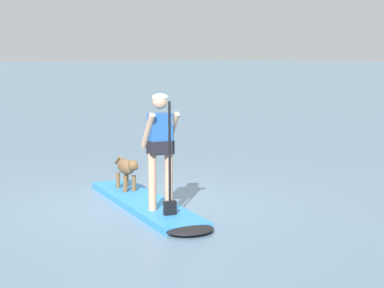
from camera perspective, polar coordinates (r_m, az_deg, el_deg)
name	(u,v)px	position (r m, az deg, el deg)	size (l,w,h in m)	color
ground_plane	(144,206)	(10.17, -4.27, -5.54)	(400.00, 400.00, 0.00)	slate
paddleboard	(150,206)	(9.95, -3.81, -5.54)	(3.74, 1.70, 0.10)	#338CD8
person_paddler	(161,143)	(9.32, -2.81, 0.08)	(0.67, 0.57, 1.72)	tan
dog	(127,168)	(10.85, -5.85, -2.14)	(1.06, 0.40, 0.56)	brown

